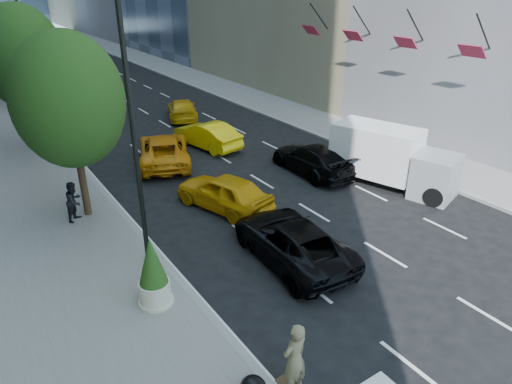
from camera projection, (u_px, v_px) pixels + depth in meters
ground at (365, 263)px, 16.19m from camera, size 160.00×160.00×0.00m
sidewalk_right at (210, 83)px, 43.78m from camera, size 4.00×120.00×0.15m
lamp_near at (136, 103)px, 13.56m from camera, size 2.13×0.22×10.00m
lamp_far at (28, 41)px, 27.11m from camera, size 2.13×0.22×10.00m
tree_near at (69, 101)px, 17.24m from camera, size 4.20×4.20×7.46m
tree_mid at (22, 57)px, 24.62m from camera, size 4.50×4.50×7.99m
facade_flags at (380, 35)px, 26.45m from camera, size 1.85×13.30×2.05m
skateboarder at (294, 363)px, 10.70m from camera, size 0.77×0.57×1.96m
black_sedan_lincoln at (292, 240)px, 16.15m from camera, size 2.87×5.57×1.50m
black_sedan_mercedes at (312, 159)px, 23.47m from camera, size 2.36×5.29×1.51m
taxi_a at (224, 192)px, 19.75m from camera, size 3.13×4.96×1.57m
taxi_b at (207, 135)px, 27.02m from camera, size 2.53×4.86×1.53m
taxi_c at (164, 150)px, 24.65m from camera, size 4.46×6.16×1.56m
taxi_d at (182, 109)px, 32.66m from camera, size 3.54×5.12×1.38m
city_bus at (60, 81)px, 37.44m from camera, size 5.97×11.52×3.13m
box_truck at (391, 157)px, 21.76m from camera, size 3.76×6.21×2.80m
pedestrian_a at (74, 201)px, 18.46m from camera, size 1.03×1.03×1.68m
planter_shrub at (153, 273)px, 13.53m from camera, size 0.96×0.96×2.30m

